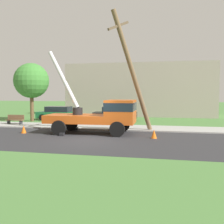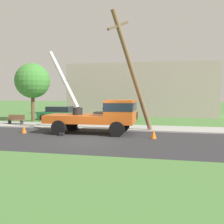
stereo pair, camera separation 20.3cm
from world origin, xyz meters
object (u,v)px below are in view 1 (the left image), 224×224
object	(u,v)px
traffic_cone_ahead	(154,134)
traffic_cone_behind	(24,129)
leaning_utility_pole	(132,72)
parked_sedan_green	(59,113)
parked_sedan_black	(115,114)
utility_truck	(102,113)
roadside_tree_near	(31,81)
park_bench	(15,120)

from	to	relation	value
traffic_cone_ahead	traffic_cone_behind	bearing A→B (deg)	178.27
leaning_utility_pole	traffic_cone_ahead	xyz separation A→B (m)	(1.65, -2.01, -4.00)
parked_sedan_green	parked_sedan_black	world-z (taller)	same
leaning_utility_pole	parked_sedan_green	xyz separation A→B (m)	(-8.84, 7.54, -3.57)
utility_truck	traffic_cone_behind	bearing A→B (deg)	-170.02
utility_truck	roadside_tree_near	xyz separation A→B (m)	(-8.92, 6.51, 2.62)
leaning_utility_pole	parked_sedan_green	size ratio (longest dim) A/B	1.88
leaning_utility_pole	traffic_cone_ahead	bearing A→B (deg)	-50.58
parked_sedan_black	roadside_tree_near	distance (m)	8.97
parked_sedan_green	park_bench	distance (m)	5.43
utility_truck	parked_sedan_black	size ratio (longest dim) A/B	1.51
leaning_utility_pole	parked_sedan_green	world-z (taller)	leaning_utility_pole
parked_sedan_black	park_bench	bearing A→B (deg)	-144.36
utility_truck	roadside_tree_near	world-z (taller)	utility_truck
parked_sedan_black	roadside_tree_near	bearing A→B (deg)	-163.57
traffic_cone_ahead	parked_sedan_black	world-z (taller)	parked_sedan_black
utility_truck	parked_sedan_green	world-z (taller)	utility_truck
leaning_utility_pole	parked_sedan_green	distance (m)	12.15
traffic_cone_behind	parked_sedan_green	distance (m)	9.39
traffic_cone_ahead	roadside_tree_near	size ratio (longest dim) A/B	0.10
traffic_cone_ahead	traffic_cone_behind	distance (m)	9.11
traffic_cone_behind	parked_sedan_green	size ratio (longest dim) A/B	0.13
traffic_cone_ahead	park_bench	world-z (taller)	park_bench
leaning_utility_pole	parked_sedan_black	xyz separation A→B (m)	(-2.90, 8.10, -3.57)
leaning_utility_pole	traffic_cone_behind	size ratio (longest dim) A/B	14.97
traffic_cone_behind	park_bench	bearing A→B (deg)	128.05
utility_truck	leaning_utility_pole	size ratio (longest dim) A/B	0.81
leaning_utility_pole	traffic_cone_behind	distance (m)	8.64
leaning_utility_pole	traffic_cone_behind	xyz separation A→B (m)	(-7.46, -1.74, -4.00)
traffic_cone_ahead	parked_sedan_green	xyz separation A→B (m)	(-10.49, 9.55, 0.43)
utility_truck	traffic_cone_behind	distance (m)	5.67
traffic_cone_behind	park_bench	xyz separation A→B (m)	(-3.29, 4.21, 0.18)
traffic_cone_ahead	traffic_cone_behind	xyz separation A→B (m)	(-9.11, 0.27, 0.00)
leaning_utility_pole	parked_sedan_green	bearing A→B (deg)	139.52
utility_truck	parked_sedan_green	xyz separation A→B (m)	(-6.85, 8.31, -0.70)
traffic_cone_ahead	parked_sedan_green	world-z (taller)	parked_sedan_green
utility_truck	parked_sedan_black	xyz separation A→B (m)	(-0.92, 8.87, -0.70)
parked_sedan_green	park_bench	bearing A→B (deg)	-110.68
traffic_cone_ahead	traffic_cone_behind	size ratio (longest dim) A/B	1.00
utility_truck	traffic_cone_ahead	bearing A→B (deg)	-18.81
parked_sedan_black	park_bench	size ratio (longest dim) A/B	2.82
leaning_utility_pole	roadside_tree_near	size ratio (longest dim) A/B	1.45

